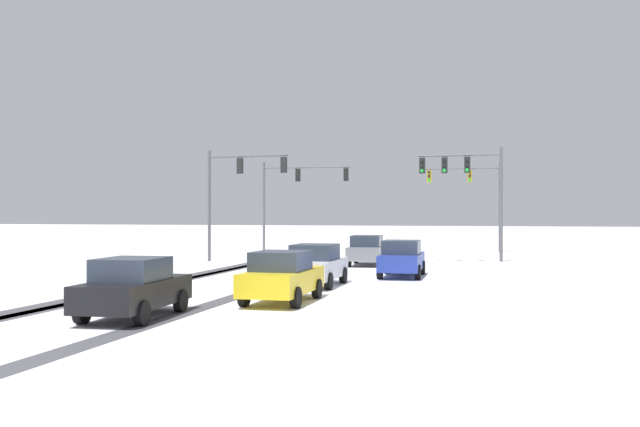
% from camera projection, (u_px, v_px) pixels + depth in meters
% --- Properties ---
extents(wheel_track_left_lane, '(0.75, 38.06, 0.01)m').
position_uv_depth(wheel_track_left_lane, '(160.00, 285.00, 27.34)').
color(wheel_track_left_lane, '#4C4C51').
rests_on(wheel_track_left_lane, ground).
extents(wheel_track_right_lane, '(0.72, 38.06, 0.01)m').
position_uv_depth(wheel_track_right_lane, '(263.00, 288.00, 26.31)').
color(wheel_track_right_lane, '#4C4C51').
rests_on(wheel_track_right_lane, ground).
extents(wheel_track_center, '(1.15, 38.06, 0.01)m').
position_uv_depth(wheel_track_center, '(149.00, 285.00, 27.45)').
color(wheel_track_center, '#4C4C51').
rests_on(wheel_track_center, ground).
extents(sidewalk_kerb_right, '(4.00, 38.06, 0.12)m').
position_uv_depth(sidewalk_kerb_right, '(551.00, 300.00, 22.15)').
color(sidewalk_kerb_right, white).
rests_on(sidewalk_kerb_right, ground).
extents(traffic_signal_near_left, '(5.04, 0.61, 6.50)m').
position_uv_depth(traffic_signal_near_left, '(236.00, 182.00, 40.59)').
color(traffic_signal_near_left, '#56565B').
rests_on(traffic_signal_near_left, ground).
extents(traffic_signal_near_right, '(4.72, 0.51, 6.50)m').
position_uv_depth(traffic_signal_near_right, '(467.00, 179.00, 39.53)').
color(traffic_signal_near_right, '#56565B').
rests_on(traffic_signal_near_right, ground).
extents(traffic_signal_far_left, '(6.48, 0.47, 6.50)m').
position_uv_depth(traffic_signal_far_left, '(294.00, 188.00, 50.33)').
color(traffic_signal_far_left, '#56565B').
rests_on(traffic_signal_far_left, ground).
extents(traffic_signal_far_right, '(5.43, 0.38, 6.50)m').
position_uv_depth(traffic_signal_far_right, '(474.00, 189.00, 51.08)').
color(traffic_signal_far_right, '#56565B').
rests_on(traffic_signal_far_right, ground).
extents(car_grey_lead, '(1.96, 4.17, 1.62)m').
position_uv_depth(car_grey_lead, '(367.00, 250.00, 37.87)').
color(car_grey_lead, slate).
rests_on(car_grey_lead, ground).
extents(car_blue_second, '(1.92, 4.14, 1.62)m').
position_uv_depth(car_blue_second, '(402.00, 258.00, 30.92)').
color(car_blue_second, '#233899').
rests_on(car_blue_second, ground).
extents(car_white_third, '(1.84, 4.10, 1.62)m').
position_uv_depth(car_white_third, '(316.00, 265.00, 27.02)').
color(car_white_third, silver).
rests_on(car_white_third, ground).
extents(car_yellow_cab_fourth, '(1.84, 4.10, 1.62)m').
position_uv_depth(car_yellow_cab_fourth, '(282.00, 277.00, 22.01)').
color(car_yellow_cab_fourth, yellow).
rests_on(car_yellow_cab_fourth, ground).
extents(car_black_fifth, '(2.02, 4.19, 1.62)m').
position_uv_depth(car_black_fifth, '(134.00, 287.00, 18.75)').
color(car_black_fifth, black).
rests_on(car_black_fifth, ground).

